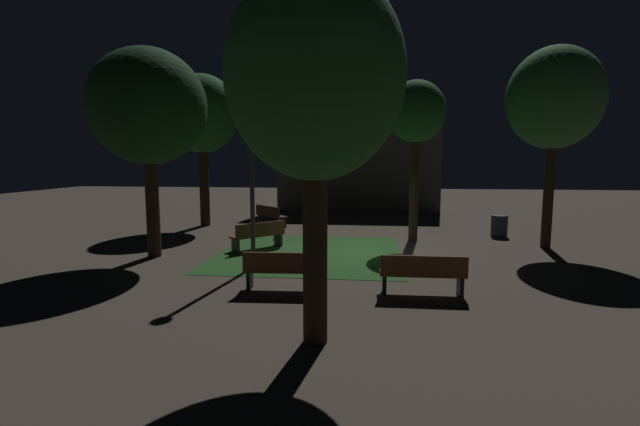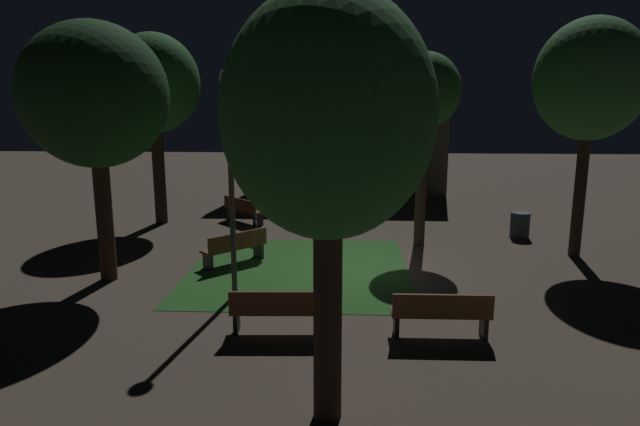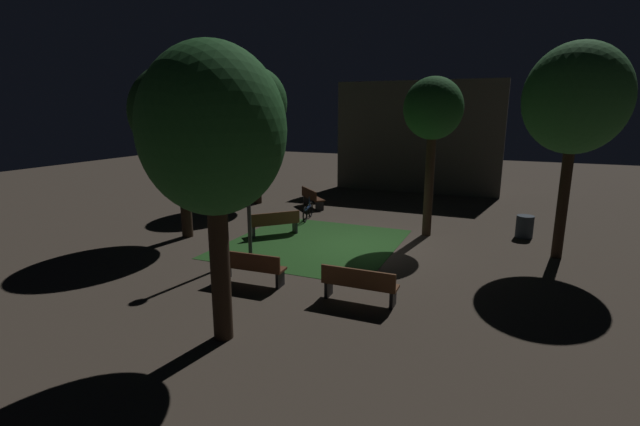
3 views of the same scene
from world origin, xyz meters
The scene contains 15 objects.
ground_plane centered at (0.00, 0.00, 0.00)m, with size 60.00×60.00×0.00m, color #473D33.
grass_lawn centered at (-1.47, -0.32, 0.01)m, with size 5.52×5.91×0.01m, color #23511E.
bench_front_right centered at (-1.48, -4.27, 0.48)m, with size 1.82×0.57×0.88m.
bench_path_side centered at (1.48, -4.27, 0.48)m, with size 1.80×0.50×0.88m.
bench_by_lamp centered at (-3.90, 4.95, 0.48)m, with size 1.62×1.61×0.88m.
bench_corner centered at (-3.16, 0.06, 0.48)m, with size 1.60×1.63×0.88m.
tree_tall_center centered at (-5.98, -1.32, 4.33)m, with size 3.31×3.31×6.01m.
tree_back_left centered at (-6.74, 4.80, 4.72)m, with size 3.05×3.05×6.42m.
tree_lawn_side centered at (-0.49, -6.92, 4.06)m, with size 2.68×2.68×5.67m.
tree_left_canopy centered at (1.90, 2.27, 4.40)m, with size 2.03×2.03×5.58m.
tree_near_wall centered at (6.06, 1.31, 4.74)m, with size 2.88×2.88×6.37m.
lamp_post_path_center centered at (-2.70, -2.35, 3.29)m, with size 0.36×0.36×4.90m.
trash_bin centered at (5.17, 3.35, 0.40)m, with size 0.59×0.59×0.79m, color #2D3842.
bicycle centered at (-3.05, 2.69, 0.34)m, with size 0.37×1.61×0.93m.
building_wall_backdrop centered at (-0.32, 10.97, 2.99)m, with size 8.91×0.80×5.98m, color #4C4742.
Camera 3 is at (4.51, -13.65, 4.46)m, focal length 25.01 mm.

